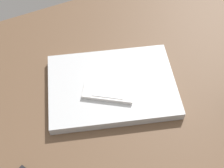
# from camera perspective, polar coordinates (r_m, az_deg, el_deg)

# --- Properties ---
(desk_surface) EXTENTS (1.20, 0.80, 0.03)m
(desk_surface) POSITION_cam_1_polar(r_m,az_deg,el_deg) (0.78, 6.87, -1.35)
(desk_surface) COLOR brown
(desk_surface) RESTS_ON ground
(laptop_closed) EXTENTS (0.36, 0.30, 0.02)m
(laptop_closed) POSITION_cam_1_polar(r_m,az_deg,el_deg) (0.75, 0.00, -0.37)
(laptop_closed) COLOR #B7BABC
(laptop_closed) RESTS_ON desk_surface
(cell_phone_on_laptop) EXTENTS (0.13, 0.11, 0.01)m
(cell_phone_on_laptop) POSITION_cam_1_polar(r_m,az_deg,el_deg) (0.72, -0.70, -1.51)
(cell_phone_on_laptop) COLOR silver
(cell_phone_on_laptop) RESTS_ON laptop_closed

